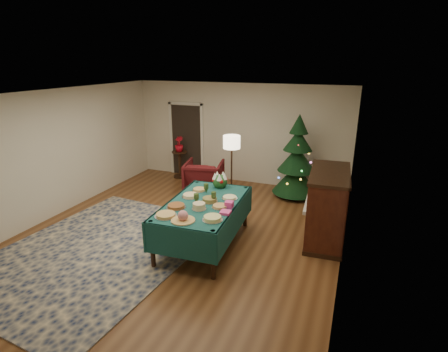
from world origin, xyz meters
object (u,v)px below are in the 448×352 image
at_px(buffet_table, 204,211).
at_px(piano, 327,207).
at_px(armchair, 204,176).
at_px(potted_plant, 179,147).
at_px(christmas_tree, 297,160).
at_px(side_table, 180,165).
at_px(gift_box, 229,204).
at_px(floor_lamp, 232,146).

distance_m(buffet_table, piano, 2.30).
xyz_separation_m(armchair, potted_plant, (-1.19, 0.94, 0.43)).
bearing_deg(christmas_tree, side_table, 175.61).
xyz_separation_m(gift_box, piano, (1.55, 1.07, -0.24)).
relative_size(gift_box, armchair, 0.14).
height_order(buffet_table, floor_lamp, floor_lamp).
bearing_deg(armchair, christmas_tree, -174.77).
distance_m(potted_plant, piano, 4.90).
bearing_deg(buffet_table, piano, 26.50).
xyz_separation_m(christmas_tree, piano, (0.94, -2.03, -0.27)).
xyz_separation_m(floor_lamp, potted_plant, (-2.04, 1.21, -0.48)).
bearing_deg(christmas_tree, potted_plant, 175.61).
distance_m(buffet_table, floor_lamp, 2.23).
height_order(armchair, christmas_tree, christmas_tree).
xyz_separation_m(buffet_table, gift_box, (0.51, -0.05, 0.22)).
height_order(gift_box, floor_lamp, floor_lamp).
bearing_deg(buffet_table, side_table, 124.40).
xyz_separation_m(potted_plant, piano, (4.33, -2.29, -0.24)).
bearing_deg(buffet_table, potted_plant, 124.40).
height_order(buffet_table, side_table, buffet_table).
distance_m(gift_box, christmas_tree, 3.16).
xyz_separation_m(armchair, side_table, (-1.19, 0.94, -0.09)).
xyz_separation_m(floor_lamp, piano, (2.29, -1.07, -0.72)).
height_order(buffet_table, gift_box, gift_box).
distance_m(armchair, potted_plant, 1.58).
bearing_deg(floor_lamp, armchair, 161.76).
bearing_deg(gift_box, christmas_tree, 78.78).
bearing_deg(potted_plant, piano, -27.84).
bearing_deg(side_table, armchair, -38.11).
distance_m(side_table, potted_plant, 0.52).
distance_m(buffet_table, side_table, 4.03).
height_order(gift_box, potted_plant, potted_plant).
relative_size(gift_box, potted_plant, 0.31).
relative_size(floor_lamp, piano, 1.02).
distance_m(floor_lamp, piano, 2.63).
height_order(floor_lamp, piano, floor_lamp).
bearing_deg(floor_lamp, piano, -25.06).
bearing_deg(christmas_tree, buffet_table, -110.18).
height_order(gift_box, side_table, gift_box).
bearing_deg(christmas_tree, gift_box, -101.22).
bearing_deg(christmas_tree, armchair, -162.91).
bearing_deg(armchair, floor_lamp, 149.90).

